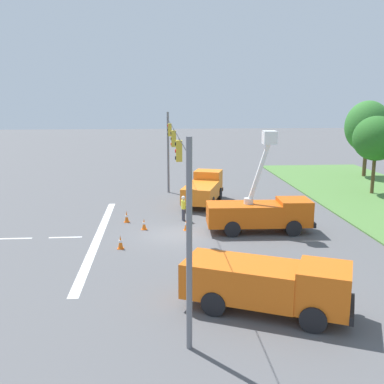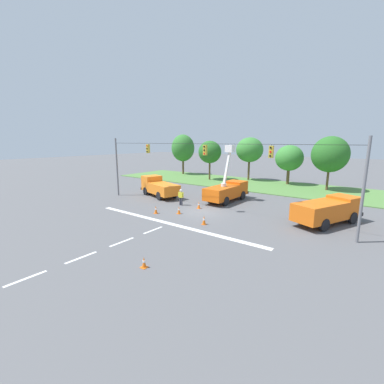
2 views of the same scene
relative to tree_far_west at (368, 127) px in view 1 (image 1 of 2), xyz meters
name	(u,v)px [view 1 (image 1 of 2)]	position (x,y,z in m)	size (l,w,h in m)	color
ground_plane	(174,235)	(19.49, -21.34, -5.41)	(200.00, 200.00, 0.00)	#565659
lane_markings	(74,237)	(19.49, -27.50, -5.41)	(17.60, 15.25, 0.01)	silver
signal_gantry	(174,164)	(19.45, -21.34, -0.98)	(26.20, 0.33, 7.20)	slate
tree_far_west	(368,127)	(0.00, 0.00, 0.00)	(4.66, 4.73, 8.15)	brown
tree_west	(376,139)	(8.71, -3.33, -0.48)	(4.03, 3.94, 6.89)	brown
utility_truck_bucket_lift	(261,211)	(19.23, -15.84, -4.08)	(2.49, 6.73, 6.41)	#D6560F
utility_truck_support_near	(267,283)	(30.06, -18.07, -4.19)	(4.80, 6.95, 2.17)	orange
utility_truck_support_far	(204,189)	(11.00, -18.60, -4.21)	(6.71, 4.04, 2.40)	orange
road_worker	(183,207)	(16.21, -20.57, -4.41)	(0.64, 0.31, 1.77)	#383842
traffic_cone_foreground_right	(144,224)	(18.16, -23.24, -5.04)	(0.36, 0.36, 0.75)	orange
traffic_cone_mid_left	(186,225)	(18.55, -20.52, -5.04)	(0.36, 0.36, 0.76)	orange
traffic_cone_mid_right	(127,217)	(16.30, -24.48, -5.03)	(0.36, 0.36, 0.78)	orange
traffic_cone_near_bucket	(120,242)	(21.89, -24.47, -5.02)	(0.36, 0.36, 0.78)	orange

